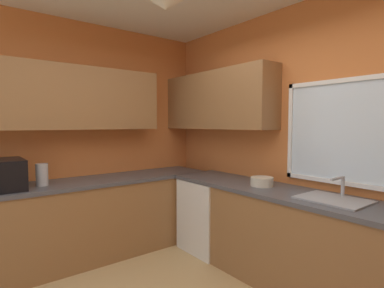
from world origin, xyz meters
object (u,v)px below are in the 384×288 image
at_px(microwave, 2,175).
at_px(bowl, 262,182).
at_px(dishwasher, 211,215).
at_px(sink_assembly, 333,199).
at_px(kettle, 42,175).

bearing_deg(microwave, bowl, 56.31).
bearing_deg(microwave, dishwasher, 72.24).
bearing_deg(bowl, sink_assembly, 0.57).
bearing_deg(kettle, bowl, 51.91).
height_order(dishwasher, kettle, kettle).
bearing_deg(sink_assembly, bowl, -179.43).
xyz_separation_m(microwave, kettle, (0.02, 0.34, -0.03)).
xyz_separation_m(microwave, sink_assembly, (2.13, 2.10, -0.13)).
bearing_deg(sink_assembly, kettle, -140.14).
relative_size(microwave, sink_assembly, 0.92).
xyz_separation_m(microwave, bowl, (1.39, 2.09, -0.10)).
relative_size(microwave, bowl, 2.12).
bearing_deg(bowl, microwave, -123.69).
bearing_deg(kettle, microwave, -93.38).
bearing_deg(microwave, kettle, 86.62).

